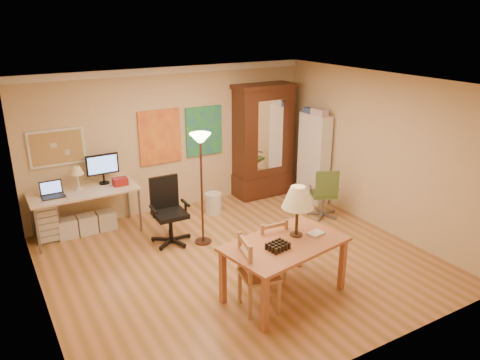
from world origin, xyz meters
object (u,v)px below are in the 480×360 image
computer_desk (87,207)px  office_chair_green (324,204)px  dining_table (290,229)px  armoire (263,148)px  office_chair_black (170,225)px  bookshelf (314,158)px

computer_desk → office_chair_green: size_ratio=1.86×
office_chair_green → computer_desk: bearing=159.2°
dining_table → armoire: armoire is taller
dining_table → office_chair_black: 2.43m
office_chair_black → armoire: armoire is taller
office_chair_black → bookshelf: size_ratio=0.62×
armoire → bookshelf: (0.69, -0.80, -0.12)m
computer_desk → armoire: bearing=1.3°
office_chair_green → bookshelf: (0.35, 0.78, 0.62)m
office_chair_green → bookshelf: 1.05m
dining_table → office_chair_black: (-0.81, 2.20, -0.65)m
computer_desk → office_chair_black: 1.50m
computer_desk → office_chair_black: computer_desk is taller
office_chair_black → bookshelf: 3.27m
dining_table → computer_desk: 3.76m
office_chair_green → armoire: 1.77m
dining_table → armoire: size_ratio=0.75×
dining_table → bookshelf: size_ratio=0.98×
computer_desk → office_chair_black: size_ratio=1.60×
armoire → bookshelf: size_ratio=1.30×
dining_table → armoire: 3.72m
armoire → bookshelf: armoire is taller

